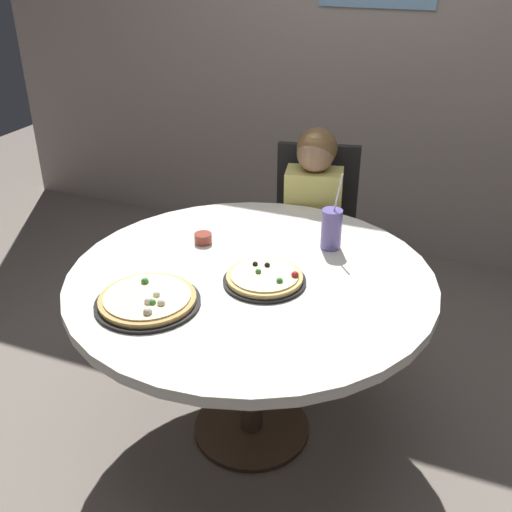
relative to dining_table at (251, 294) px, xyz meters
The scene contains 9 objects.
ground_plane 0.66m from the dining_table, ahead, with size 8.00×8.00×0.00m, color slate.
wall_with_window 2.07m from the dining_table, 90.00° to the left, with size 5.20×0.14×2.90m.
dining_table is the anchor object (origin of this frame).
chair_wooden 0.88m from the dining_table, 91.27° to the left, with size 0.48×0.48×0.95m.
diner_child 0.71m from the dining_table, 88.67° to the left, with size 0.33×0.43×1.08m.
pizza_veggie 0.13m from the dining_table, 27.21° to the right, with size 0.29×0.29×0.05m.
pizza_cheese 0.41m from the dining_table, 127.28° to the right, with size 0.35×0.35×0.05m.
soda_cup 0.41m from the dining_table, 56.34° to the left, with size 0.08×0.08×0.31m.
sauce_bowl 0.33m from the dining_table, 149.29° to the left, with size 0.07×0.07×0.04m, color brown.
Camera 1 is at (0.73, -1.74, 1.83)m, focal length 42.12 mm.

